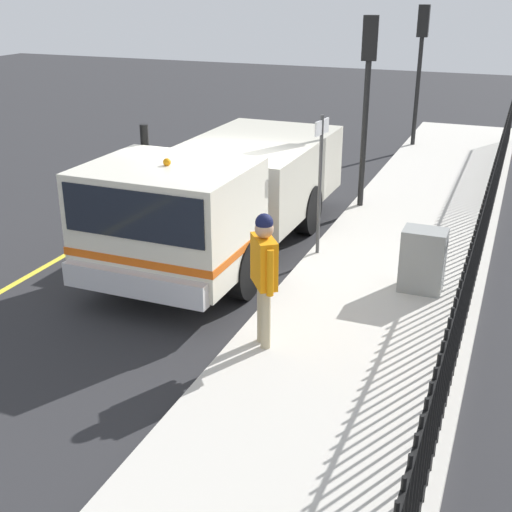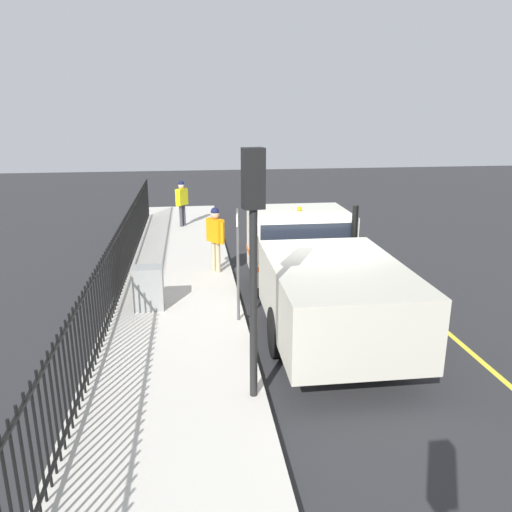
# 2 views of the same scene
# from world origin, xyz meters

# --- Properties ---
(ground_plane) EXTENTS (57.43, 57.43, 0.00)m
(ground_plane) POSITION_xyz_m (0.00, 0.00, 0.00)
(ground_plane) COLOR #2B2B2D
(ground_plane) RESTS_ON ground
(sidewalk_slab) EXTENTS (3.01, 26.10, 0.18)m
(sidewalk_slab) POSITION_xyz_m (2.92, 0.00, 0.09)
(sidewalk_slab) COLOR beige
(sidewalk_slab) RESTS_ON ground
(lane_marking) EXTENTS (0.12, 23.49, 0.01)m
(lane_marking) POSITION_xyz_m (-2.79, 0.00, 0.00)
(lane_marking) COLOR yellow
(lane_marking) RESTS_ON ground
(work_truck) EXTENTS (2.52, 6.64, 2.42)m
(work_truck) POSITION_xyz_m (-0.17, -0.14, 1.21)
(work_truck) COLOR silver
(work_truck) RESTS_ON ground
(worker_standing) EXTENTS (0.49, 0.55, 1.81)m
(worker_standing) POSITION_xyz_m (1.85, -3.15, 1.29)
(worker_standing) COLOR orange
(worker_standing) RESTS_ON sidewalk_slab
(pedestrian_distant) EXTENTS (0.48, 0.53, 1.75)m
(pedestrian_distant) POSITION_xyz_m (2.82, -8.97, 1.25)
(pedestrian_distant) COLOR yellow
(pedestrian_distant) RESTS_ON sidewalk_slab
(iron_fence) EXTENTS (0.04, 22.22, 1.56)m
(iron_fence) POSITION_xyz_m (4.26, 0.00, 0.97)
(iron_fence) COLOR black
(iron_fence) RESTS_ON sidewalk_slab
(traffic_light_near) EXTENTS (0.33, 0.26, 3.84)m
(traffic_light_near) POSITION_xyz_m (1.61, 3.18, 2.91)
(traffic_light_near) COLOR black
(traffic_light_near) RESTS_ON sidewalk_slab
(utility_cabinet) EXTENTS (0.65, 0.48, 0.99)m
(utility_cabinet) POSITION_xyz_m (3.50, -0.66, 0.67)
(utility_cabinet) COLOR gray
(utility_cabinet) RESTS_ON sidewalk_slab
(traffic_cone) EXTENTS (0.41, 0.41, 0.59)m
(traffic_cone) POSITION_xyz_m (-2.10, 0.68, 0.29)
(traffic_cone) COLOR orange
(traffic_cone) RESTS_ON ground
(street_sign) EXTENTS (0.10, 0.50, 2.42)m
(street_sign) POSITION_xyz_m (1.56, 0.23, 1.69)
(street_sign) COLOR #4C4C4C
(street_sign) RESTS_ON sidewalk_slab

